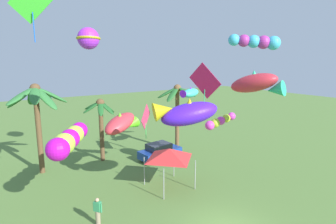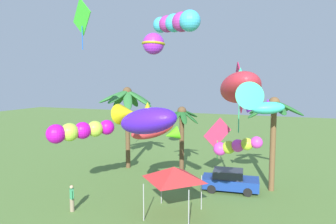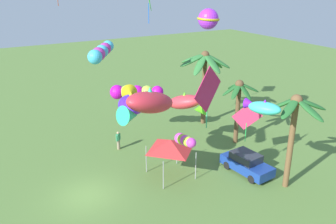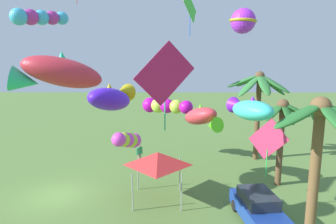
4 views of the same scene
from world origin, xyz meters
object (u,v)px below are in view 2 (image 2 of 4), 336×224
Objects in this scene: kite_fish_7 at (144,119)px; festival_tent at (174,173)px; kite_fish_10 at (155,130)px; palm_tree_1 at (274,119)px; kite_tube_0 at (79,131)px; kite_tube_6 at (235,146)px; kite_diamond_2 at (82,18)px; spectator_0 at (72,198)px; kite_ball_11 at (153,44)px; kite_fish_5 at (241,89)px; parked_car_0 at (230,181)px; kite_diamond_8 at (239,88)px; palm_tree_0 at (182,124)px; palm_tree_2 at (127,104)px; kite_fish_1 at (266,108)px; kite_diamond_4 at (217,134)px; kite_tube_3 at (176,23)px.

festival_tent is at bearing 77.12° from kite_fish_7.
kite_fish_7 is 1.17× the size of kite_fish_10.
kite_tube_0 is at bearing -153.22° from palm_tree_1.
kite_diamond_2 is at bearing 163.30° from kite_tube_6.
spectator_0 is (-10.92, -7.90, -4.27)m from palm_tree_1.
spectator_0 is 0.68× the size of kite_ball_11.
kite_fish_5 is 1.58× the size of kite_tube_6.
kite_tube_0 is (-6.64, 0.30, 2.02)m from festival_tent.
kite_tube_0 is 4.97m from kite_fish_10.
palm_tree_1 is 2.74× the size of kite_tube_6.
kite_tube_6 is (1.26, -6.19, 3.81)m from parked_car_0.
kite_fish_5 is 1.01× the size of kite_diamond_8.
kite_ball_11 reaches higher than festival_tent.
palm_tree_0 is 6.19m from parked_car_0.
kite_fish_10 is 6.72m from kite_ball_11.
palm_tree_0 reaches higher than kite_tube_6.
palm_tree_2 is 1.68× the size of kite_fish_7.
palm_tree_1 is 1.67× the size of kite_tube_0.
kite_fish_5 is at bearing -45.07° from kite_fish_10.
festival_tent is at bearing -56.44° from kite_ball_11.
palm_tree_2 is at bearing 173.04° from palm_tree_1.
kite_fish_7 is at bearing 166.48° from kite_fish_5.
palm_tree_1 is 2.63× the size of kite_fish_1.
kite_tube_0 is at bearing -179.06° from kite_diamond_8.
kite_ball_11 reaches higher than parked_car_0.
palm_tree_2 is 3.04× the size of kite_ball_11.
spectator_0 is at bearing -176.63° from kite_tube_6.
kite_fish_5 reaches higher than parked_car_0.
kite_diamond_8 is at bearing 98.66° from kite_fish_5.
kite_diamond_8 is at bearing -67.10° from kite_diamond_4.
kite_diamond_4 is 0.82× the size of kite_fish_5.
kite_diamond_4 is 0.83× the size of kite_diamond_8.
kite_diamond_2 is 12.23m from kite_diamond_8.
kite_tube_0 reaches higher than festival_tent.
kite_diamond_4 is 1.30× the size of kite_tube_6.
festival_tent is 0.75× the size of kite_fish_5.
kite_diamond_8 reaches higher than palm_tree_0.
kite_fish_10 is (-5.91, 3.85, -0.13)m from kite_tube_6.
palm_tree_0 is 9.68m from kite_diamond_8.
spectator_0 is at bearing 155.15° from kite_tube_3.
kite_tube_3 reaches higher than kite_diamond_4.
palm_tree_2 is 10.98m from festival_tent.
spectator_0 is 0.42× the size of kite_fish_5.
palm_tree_2 is at bearing 84.65° from kite_diamond_2.
kite_tube_6 is 0.67× the size of kite_fish_10.
kite_fish_7 reaches higher than kite_tube_0.
palm_tree_2 is at bearing 179.96° from palm_tree_0.
kite_fish_1 is 0.59× the size of kite_fish_7.
kite_fish_1 is 0.66× the size of kite_fish_5.
kite_fish_1 reaches higher than palm_tree_0.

